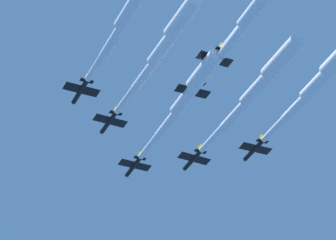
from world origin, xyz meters
name	(u,v)px	position (x,y,z in m)	size (l,w,h in m)	color
jet_lead	(185,98)	(-10.06, -0.02, 217.26)	(51.21, 8.52, 3.79)	black
jet_port_inner	(163,47)	(-20.80, 10.24, 219.91)	(50.57, 8.92, 3.83)	black
jet_starboard_inner	(257,87)	(-20.91, -13.16, 216.29)	(52.96, 9.10, 3.79)	black
jet_port_mid	(129,10)	(-30.67, 21.99, 217.08)	(48.48, 8.51, 3.83)	black
jet_starboard_mid	(316,84)	(-27.24, -24.80, 216.28)	(47.72, 8.52, 3.87)	black
jet_port_outer	(255,8)	(-41.07, -1.92, 217.57)	(50.60, 8.49, 3.87)	black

